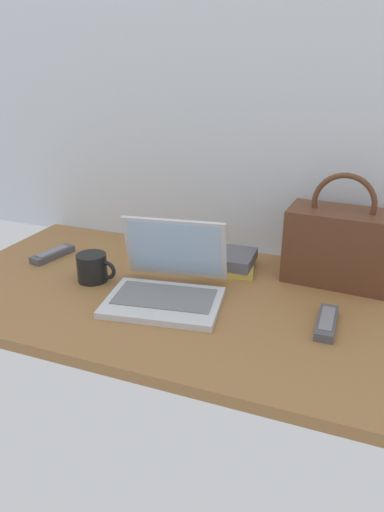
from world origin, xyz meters
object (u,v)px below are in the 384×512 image
coffee_mug (93,267)px  handbag (338,245)px  book_stack (226,261)px  remote_control_far (327,322)px  laptop (168,283)px  remote_control_near (53,254)px

coffee_mug → handbag: handbag is taller
coffee_mug → handbag: (0.68, 0.27, 0.07)m
handbag → book_stack: 0.35m
coffee_mug → remote_control_far: bearing=-1.5°
laptop → remote_control_far: bearing=0.1°
coffee_mug → book_stack: (0.35, 0.23, -0.02)m
remote_control_near → handbag: (0.91, 0.16, 0.10)m
handbag → book_stack: size_ratio=1.59×
remote_control_far → handbag: 0.30m
remote_control_near → remote_control_far: bearing=-7.6°
laptop → coffee_mug: bearing=175.8°
remote_control_far → remote_control_near: bearing=172.4°
coffee_mug → remote_control_near: bearing=155.3°
laptop → book_stack: laptop is taller
handbag → remote_control_far: bearing=-88.2°
coffee_mug → remote_control_near: coffee_mug is taller
laptop → handbag: bearing=33.9°
laptop → remote_control_far: size_ratio=2.14×
coffee_mug → remote_control_far: 0.69m
laptop → coffee_mug: (-0.25, 0.02, -0.00)m
laptop → coffee_mug: 0.25m
remote_control_far → handbag: bearing=91.8°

